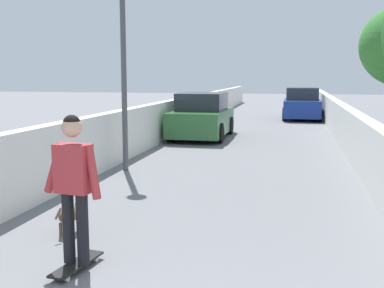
{
  "coord_description": "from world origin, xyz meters",
  "views": [
    {
      "loc": [
        -1.7,
        -1.37,
        2.13
      ],
      "look_at": [
        5.83,
        0.28,
        1.0
      ],
      "focal_mm": 43.93,
      "sensor_mm": 36.0,
      "label": 1
    }
  ],
  "objects_px": {
    "car_far": "(302,104)",
    "dog": "(71,213)",
    "person_skateboarder": "(74,178)",
    "skateboard": "(77,264)",
    "lamp_post": "(123,36)",
    "car_near": "(202,117)"
  },
  "relations": [
    {
      "from": "car_far",
      "to": "dog",
      "type": "bearing_deg",
      "value": 169.77
    },
    {
      "from": "person_skateboarder",
      "to": "skateboard",
      "type": "bearing_deg",
      "value": 18.43
    },
    {
      "from": "skateboard",
      "to": "dog",
      "type": "bearing_deg",
      "value": 28.97
    },
    {
      "from": "lamp_post",
      "to": "person_skateboarder",
      "type": "distance_m",
      "value": 5.85
    },
    {
      "from": "lamp_post",
      "to": "dog",
      "type": "distance_m",
      "value": 5.05
    },
    {
      "from": "lamp_post",
      "to": "car_near",
      "type": "distance_m",
      "value": 6.36
    },
    {
      "from": "dog",
      "to": "car_far",
      "type": "xyz_separation_m",
      "value": [
        18.12,
        -3.27,
        0.44
      ]
    },
    {
      "from": "person_skateboarder",
      "to": "dog",
      "type": "xyz_separation_m",
      "value": [
        1.14,
        0.63,
        -0.77
      ]
    },
    {
      "from": "lamp_post",
      "to": "car_far",
      "type": "height_order",
      "value": "lamp_post"
    },
    {
      "from": "skateboard",
      "to": "car_near",
      "type": "relative_size",
      "value": 0.22
    },
    {
      "from": "person_skateboarder",
      "to": "car_far",
      "type": "height_order",
      "value": "person_skateboarder"
    },
    {
      "from": "lamp_post",
      "to": "car_near",
      "type": "bearing_deg",
      "value": -5.79
    },
    {
      "from": "lamp_post",
      "to": "car_far",
      "type": "relative_size",
      "value": 1.07
    },
    {
      "from": "skateboard",
      "to": "lamp_post",
      "type": "bearing_deg",
      "value": 14.74
    },
    {
      "from": "skateboard",
      "to": "car_near",
      "type": "height_order",
      "value": "car_near"
    },
    {
      "from": "skateboard",
      "to": "car_near",
      "type": "xyz_separation_m",
      "value": [
        11.25,
        0.8,
        0.65
      ]
    },
    {
      "from": "lamp_post",
      "to": "car_far",
      "type": "xyz_separation_m",
      "value": [
        13.93,
        -4.04,
        -2.27
      ]
    },
    {
      "from": "car_near",
      "to": "car_far",
      "type": "height_order",
      "value": "same"
    },
    {
      "from": "car_far",
      "to": "lamp_post",
      "type": "bearing_deg",
      "value": 163.81
    },
    {
      "from": "dog",
      "to": "car_near",
      "type": "xyz_separation_m",
      "value": [
        10.11,
        0.17,
        0.44
      ]
    },
    {
      "from": "car_near",
      "to": "dog",
      "type": "bearing_deg",
      "value": -179.02
    },
    {
      "from": "skateboard",
      "to": "car_far",
      "type": "xyz_separation_m",
      "value": [
        19.26,
        -2.64,
        0.65
      ]
    }
  ]
}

